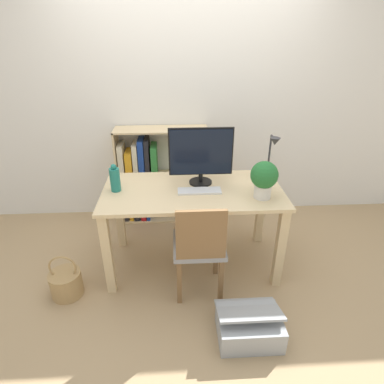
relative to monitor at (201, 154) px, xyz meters
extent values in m
plane|color=tan|center=(-0.07, -0.12, -1.02)|extent=(10.00, 10.00, 0.00)
cube|color=silver|center=(-0.07, 0.88, 0.28)|extent=(8.00, 0.05, 2.60)
cube|color=#D8BC8C|center=(-0.07, -0.12, -0.28)|extent=(1.48, 0.75, 0.03)
cube|color=#D8BC8C|center=(-0.76, -0.44, -0.66)|extent=(0.07, 0.07, 0.73)
cube|color=#D8BC8C|center=(0.61, -0.44, -0.66)|extent=(0.07, 0.07, 0.73)
cube|color=#D8BC8C|center=(-0.76, 0.20, -0.66)|extent=(0.07, 0.07, 0.73)
cube|color=#D8BC8C|center=(0.61, 0.20, -0.66)|extent=(0.07, 0.07, 0.73)
cylinder|color=black|center=(0.00, 0.00, -0.26)|extent=(0.19, 0.19, 0.02)
cylinder|color=black|center=(0.00, 0.00, -0.21)|extent=(0.04, 0.04, 0.08)
cube|color=black|center=(0.00, 0.00, 0.02)|extent=(0.53, 0.02, 0.41)
cube|color=black|center=(0.00, 0.00, 0.02)|extent=(0.51, 0.03, 0.38)
cube|color=silver|center=(-0.02, -0.17, -0.26)|extent=(0.35, 0.12, 0.02)
cylinder|color=#1E7266|center=(-0.70, -0.11, -0.17)|extent=(0.08, 0.08, 0.19)
sphere|color=#1E7266|center=(-0.70, -0.11, -0.05)|extent=(0.05, 0.05, 0.05)
cylinder|color=#2D2D33|center=(0.57, -0.02, -0.25)|extent=(0.10, 0.10, 0.02)
cylinder|color=#2D2D33|center=(0.57, -0.02, -0.04)|extent=(0.02, 0.02, 0.40)
cylinder|color=#2D2D33|center=(0.57, -0.07, 0.16)|extent=(0.01, 0.10, 0.01)
cone|color=#2D2D33|center=(0.57, -0.12, 0.14)|extent=(0.08, 0.08, 0.06)
cylinder|color=silver|center=(0.46, -0.29, -0.21)|extent=(0.13, 0.13, 0.11)
sphere|color=#23662D|center=(0.46, -0.29, -0.07)|extent=(0.21, 0.21, 0.21)
cube|color=gray|center=(-0.04, -0.44, -0.59)|extent=(0.40, 0.40, 0.04)
cube|color=brown|center=(-0.04, -0.63, -0.37)|extent=(0.36, 0.03, 0.40)
cube|color=brown|center=(-0.21, -0.61, -0.82)|extent=(0.04, 0.04, 0.41)
cube|color=brown|center=(0.12, -0.61, -0.82)|extent=(0.04, 0.04, 0.41)
cube|color=brown|center=(-0.21, -0.28, -0.82)|extent=(0.04, 0.04, 0.41)
cube|color=brown|center=(0.12, -0.28, -0.82)|extent=(0.04, 0.04, 0.41)
cube|color=#D8BC8C|center=(-0.82, 0.71, -0.50)|extent=(0.02, 0.28, 1.04)
cube|color=#D8BC8C|center=(0.12, 0.71, -0.50)|extent=(0.02, 0.28, 1.04)
cube|color=#D8BC8C|center=(-0.35, 0.71, -1.01)|extent=(0.96, 0.28, 0.02)
cube|color=#D8BC8C|center=(-0.35, 0.71, 0.01)|extent=(0.96, 0.28, 0.02)
cube|color=#D8BC8C|center=(-0.35, 0.71, -0.50)|extent=(0.92, 0.28, 0.02)
cube|color=black|center=(-0.77, 0.71, -0.78)|extent=(0.05, 0.24, 0.45)
cube|color=orange|center=(-0.71, 0.71, -0.80)|extent=(0.04, 0.24, 0.42)
cube|color=black|center=(-0.65, 0.71, -0.81)|extent=(0.06, 0.24, 0.38)
cube|color=red|center=(-0.58, 0.71, -0.79)|extent=(0.05, 0.24, 0.44)
cube|color=navy|center=(-0.53, 0.71, -0.82)|extent=(0.04, 0.24, 0.36)
cube|color=beige|center=(-0.77, 0.71, -0.31)|extent=(0.06, 0.24, 0.36)
cube|color=orange|center=(-0.70, 0.71, -0.36)|extent=(0.07, 0.24, 0.28)
cube|color=beige|center=(-0.63, 0.71, -0.31)|extent=(0.05, 0.24, 0.36)
cube|color=navy|center=(-0.56, 0.71, -0.29)|extent=(0.06, 0.24, 0.41)
cube|color=black|center=(-0.50, 0.71, -0.29)|extent=(0.05, 0.24, 0.41)
cube|color=#2D7F38|center=(-0.43, 0.71, -0.32)|extent=(0.06, 0.24, 0.34)
cylinder|color=tan|center=(-1.12, -0.46, -0.92)|extent=(0.25, 0.25, 0.21)
torus|color=tan|center=(-1.12, -0.46, -0.75)|extent=(0.22, 0.02, 0.22)
cube|color=#999EA3|center=(0.27, -0.96, -0.93)|extent=(0.43, 0.32, 0.18)
cube|color=#999EA3|center=(0.27, -0.89, -0.83)|extent=(0.44, 0.31, 0.13)
camera|label=1|loc=(-0.21, -2.49, 0.93)|focal=30.00mm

